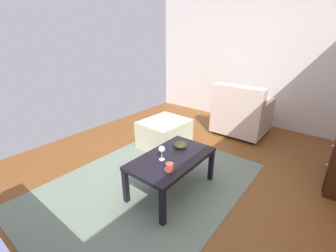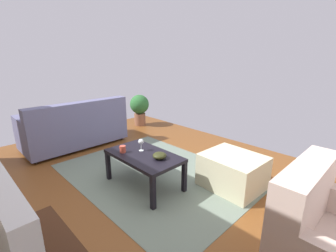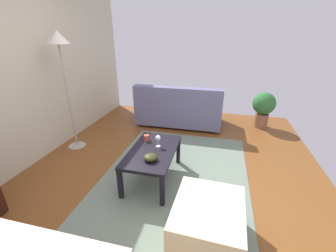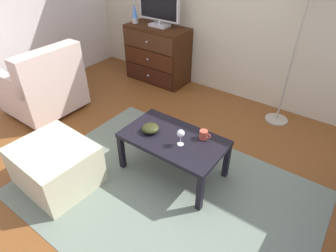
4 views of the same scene
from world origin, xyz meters
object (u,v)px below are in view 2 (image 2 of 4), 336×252
coffee_table (144,158)px  potted_plant (140,107)px  wine_glass (141,142)px  mug (123,149)px  tv (7,233)px  bowl_decorative (160,156)px  ottoman (233,171)px  couch_large (75,128)px

coffee_table → potted_plant: potted_plant is taller
wine_glass → mug: 0.24m
coffee_table → mug: mug is taller
wine_glass → mug: bearing=58.0°
tv → mug: size_ratio=5.88×
bowl_decorative → potted_plant: size_ratio=0.23×
coffee_table → potted_plant: bearing=-36.7°
ottoman → potted_plant: size_ratio=0.97×
wine_glass → ottoman: size_ratio=0.22×
tv → wine_glass: 2.28m
couch_large → ottoman: 2.85m
bowl_decorative → couch_large: size_ratio=0.10×
potted_plant → wine_glass: bearing=142.7°
tv → ottoman: bearing=-76.2°
wine_glass → potted_plant: (2.08, -1.59, -0.11)m
bowl_decorative → wine_glass: bearing=1.1°
ottoman → bowl_decorative: bearing=51.3°
ottoman → tv: bearing=103.8°
wine_glass → bowl_decorative: size_ratio=0.95×
mug → wine_glass: bearing=-122.0°
wine_glass → ottoman: (-0.91, -0.72, -0.33)m
bowl_decorative → ottoman: bearing=-128.7°
mug → potted_plant: size_ratio=0.16×
tv → bowl_decorative: size_ratio=4.06×
bowl_decorative → mug: bearing=23.7°
wine_glass → bowl_decorative: 0.35m
bowl_decorative → ottoman: 0.94m
wine_glass → ottoman: 1.20m
bowl_decorative → tv: bearing=124.8°
mug → bowl_decorative: mug is taller
coffee_table → couch_large: (1.93, 0.02, -0.04)m
mug → couch_large: (1.70, -0.13, -0.13)m
wine_glass → mug: wine_glass is taller
wine_glass → bowl_decorative: bearing=-178.9°
coffee_table → potted_plant: 2.73m
couch_large → ottoman: bearing=-164.0°
bowl_decorative → ottoman: (-0.57, -0.71, -0.25)m
mug → potted_plant: bearing=-42.3°
tv → couch_large: size_ratio=0.39×
wine_glass → ottoman: wine_glass is taller
coffee_table → wine_glass: size_ratio=6.13×
coffee_table → mug: bearing=33.3°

